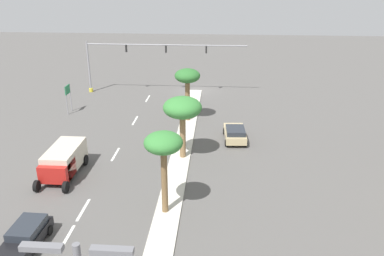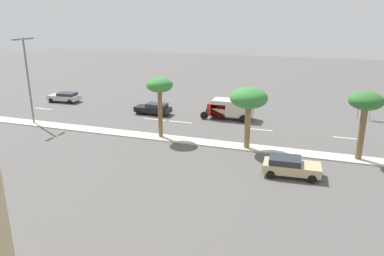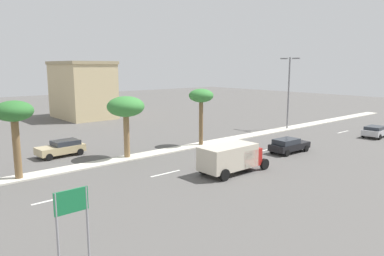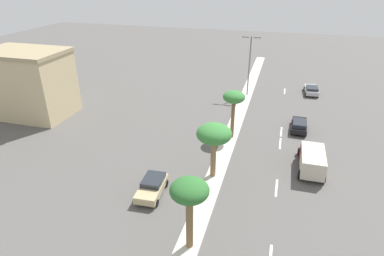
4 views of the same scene
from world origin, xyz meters
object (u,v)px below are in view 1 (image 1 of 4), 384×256
object	(u,v)px
palm_tree_center	(187,78)
palm_tree_left	(182,109)
sedan_tan_inboard	(235,133)
box_truck	(63,161)
palm_tree_right	(163,146)
directional_road_sign	(68,93)
sedan_black_front	(25,237)
traffic_signal_gantry	(133,58)

from	to	relation	value
palm_tree_center	palm_tree_left	world-z (taller)	palm_tree_center
palm_tree_left	sedan_tan_inboard	world-z (taller)	palm_tree_left
palm_tree_center	box_truck	xyz separation A→B (m)	(9.13, 13.47, -3.61)
palm_tree_right	box_truck	xyz separation A→B (m)	(9.06, -4.82, -3.82)
box_truck	sedan_tan_inboard	bearing A→B (deg)	-150.06
sedan_tan_inboard	directional_road_sign	bearing A→B (deg)	-19.78
directional_road_sign	palm_tree_left	distance (m)	18.47
palm_tree_right	sedan_tan_inboard	distance (m)	14.68
directional_road_sign	sedan_black_front	xyz separation A→B (m)	(-6.12, 24.36, -1.66)
palm_tree_left	palm_tree_right	distance (m)	8.80
directional_road_sign	box_truck	distance (m)	16.01
directional_road_sign	box_truck	bearing A→B (deg)	108.40
traffic_signal_gantry	box_truck	bearing A→B (deg)	87.75
sedan_black_front	box_truck	size ratio (longest dim) A/B	0.75
sedan_black_front	box_truck	world-z (taller)	box_truck
palm_tree_left	sedan_black_front	size ratio (longest dim) A/B	1.25
palm_tree_left	box_truck	xyz separation A→B (m)	(9.48, 3.96, -3.38)
palm_tree_center	sedan_tan_inboard	size ratio (longest dim) A/B	1.33
traffic_signal_gantry	palm_tree_center	distance (m)	13.20
palm_tree_center	palm_tree_left	bearing A→B (deg)	92.13
palm_tree_right	box_truck	distance (m)	10.95
traffic_signal_gantry	palm_tree_right	xyz separation A→B (m)	(-8.13, 28.64, 0.25)
sedan_tan_inboard	box_truck	distance (m)	16.46
palm_tree_left	palm_tree_center	bearing A→B (deg)	-87.87
palm_tree_right	sedan_black_front	bearing A→B (deg)	28.81
palm_tree_right	sedan_black_front	distance (m)	10.09
sedan_black_front	directional_road_sign	bearing A→B (deg)	-75.89
palm_tree_right	palm_tree_center	bearing A→B (deg)	-90.21
palm_tree_center	sedan_black_front	size ratio (longest dim) A/B	1.30
traffic_signal_gantry	palm_tree_center	bearing A→B (deg)	128.36
traffic_signal_gantry	sedan_black_front	size ratio (longest dim) A/B	4.80
directional_road_sign	palm_tree_center	xyz separation A→B (m)	(-14.17, 1.69, 2.48)
palm_tree_center	box_truck	world-z (taller)	palm_tree_center
palm_tree_center	sedan_black_front	world-z (taller)	palm_tree_center
traffic_signal_gantry	palm_tree_left	size ratio (longest dim) A/B	3.84
palm_tree_center	sedan_tan_inboard	bearing A→B (deg)	134.32
palm_tree_left	sedan_black_front	bearing A→B (deg)	57.46
traffic_signal_gantry	sedan_tan_inboard	size ratio (longest dim) A/B	4.92
sedan_black_front	palm_tree_left	bearing A→B (deg)	-122.54
sedan_tan_inboard	traffic_signal_gantry	bearing A→B (deg)	-49.51
palm_tree_right	sedan_black_front	size ratio (longest dim) A/B	1.32
traffic_signal_gantry	palm_tree_left	world-z (taller)	traffic_signal_gantry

